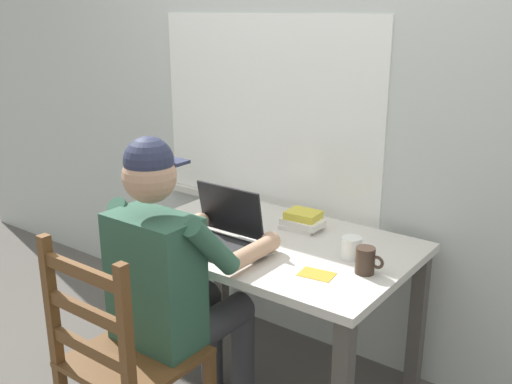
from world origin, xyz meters
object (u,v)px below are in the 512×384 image
object	(u,v)px
wooden_chair	(123,362)
computer_mouse	(256,254)
coffee_mug_dark	(366,260)
book_stack_main	(302,221)
desk	(268,260)
laptop	(218,231)
seated_person	(176,277)
landscape_photo_print	(317,274)
coffee_mug_white	(352,248)

from	to	relation	value
wooden_chair	computer_mouse	xyz separation A→B (m)	(0.18, 0.55, 0.27)
coffee_mug_dark	book_stack_main	distance (m)	0.50
wooden_chair	computer_mouse	world-z (taller)	wooden_chair
desk	laptop	distance (m)	0.27
seated_person	computer_mouse	size ratio (longest dim) A/B	12.54
landscape_photo_print	desk	bearing A→B (deg)	144.73
desk	wooden_chair	distance (m)	0.77
seated_person	coffee_mug_white	bearing A→B (deg)	46.12
seated_person	book_stack_main	xyz separation A→B (m)	(0.15, 0.66, 0.06)
landscape_photo_print	book_stack_main	bearing A→B (deg)	120.66
seated_person	computer_mouse	bearing A→B (deg)	57.14
wooden_chair	laptop	bearing A→B (deg)	94.43
seated_person	laptop	size ratio (longest dim) A/B	3.80
desk	coffee_mug_white	bearing A→B (deg)	5.07
book_stack_main	computer_mouse	bearing A→B (deg)	-85.95
seated_person	coffee_mug_white	distance (m)	0.70
wooden_chair	computer_mouse	distance (m)	0.64
seated_person	book_stack_main	bearing A→B (deg)	77.26
desk	laptop	size ratio (longest dim) A/B	3.70
computer_mouse	book_stack_main	world-z (taller)	book_stack_main
seated_person	book_stack_main	size ratio (longest dim) A/B	6.49
computer_mouse	desk	bearing A→B (deg)	111.56
laptop	book_stack_main	bearing A→B (deg)	61.30
wooden_chair	coffee_mug_white	xyz separation A→B (m)	(0.48, 0.78, 0.29)
laptop	coffee_mug_dark	bearing A→B (deg)	9.40
computer_mouse	coffee_mug_white	world-z (taller)	coffee_mug_white
coffee_mug_white	book_stack_main	xyz separation A→B (m)	(-0.33, 0.16, -0.01)
coffee_mug_dark	seated_person	bearing A→B (deg)	-145.12
desk	coffee_mug_dark	distance (m)	0.51
coffee_mug_dark	book_stack_main	size ratio (longest dim) A/B	0.58
coffee_mug_white	desk	bearing A→B (deg)	-174.93
coffee_mug_white	book_stack_main	size ratio (longest dim) A/B	0.61
laptop	computer_mouse	world-z (taller)	laptop
desk	coffee_mug_dark	world-z (taller)	coffee_mug_dark
computer_mouse	coffee_mug_white	bearing A→B (deg)	36.72
seated_person	laptop	distance (m)	0.32
coffee_mug_white	coffee_mug_dark	distance (m)	0.14
desk	landscape_photo_print	distance (m)	0.40
landscape_photo_print	coffee_mug_white	bearing A→B (deg)	72.57
laptop	coffee_mug_dark	size ratio (longest dim) A/B	2.96
book_stack_main	landscape_photo_print	size ratio (longest dim) A/B	1.49
wooden_chair	laptop	world-z (taller)	laptop
book_stack_main	seated_person	bearing A→B (deg)	-102.74
coffee_mug_dark	landscape_photo_print	world-z (taller)	coffee_mug_dark
seated_person	coffee_mug_dark	bearing A→B (deg)	34.88
laptop	coffee_mug_dark	distance (m)	0.64
desk	coffee_mug_dark	xyz separation A→B (m)	(0.49, -0.06, 0.15)
book_stack_main	desk	bearing A→B (deg)	-104.33
wooden_chair	computer_mouse	size ratio (longest dim) A/B	9.49
seated_person	wooden_chair	distance (m)	0.36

